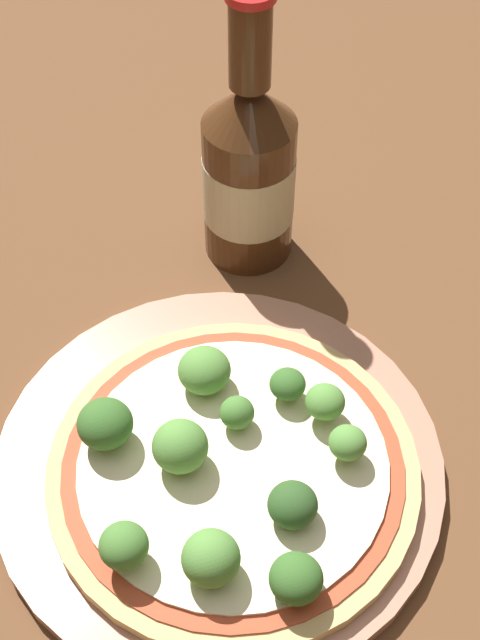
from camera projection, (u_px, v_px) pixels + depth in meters
name	position (u px, v px, depth m)	size (l,w,h in m)	color
ground_plane	(237.00, 446.00, 0.59)	(3.00, 3.00, 0.00)	brown
plate	(220.00, 465.00, 0.58)	(0.29, 0.29, 0.01)	tan
pizza	(233.00, 469.00, 0.56)	(0.24, 0.24, 0.01)	tan
broccoli_floret_0	(180.00, 446.00, 0.54)	(0.03, 0.03, 0.03)	#89A866
broccoli_floret_1	(105.00, 424.00, 0.55)	(0.04, 0.04, 0.03)	#89A866
broccoli_floret_2	(325.00, 402.00, 0.57)	(0.03, 0.03, 0.03)	#89A866
broccoli_floret_3	(296.00, 579.00, 0.49)	(0.03, 0.03, 0.03)	#89A866
broccoli_floret_4	(211.00, 558.00, 0.50)	(0.03, 0.03, 0.03)	#89A866
broccoli_floret_5	(293.00, 505.00, 0.52)	(0.03, 0.03, 0.03)	#89A866
broccoli_floret_6	(124.00, 546.00, 0.50)	(0.03, 0.03, 0.03)	#89A866
broccoli_floret_7	(348.00, 443.00, 0.55)	(0.02, 0.02, 0.03)	#89A866
broccoli_floret_8	(234.00, 415.00, 0.56)	(0.02, 0.02, 0.02)	#89A866
broccoli_floret_9	(204.00, 370.00, 0.58)	(0.03, 0.03, 0.03)	#89A866
broccoli_floret_10	(288.00, 384.00, 0.58)	(0.02, 0.02, 0.02)	#89A866
beer_bottle	(249.00, 169.00, 0.66)	(0.07, 0.07, 0.22)	#472814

